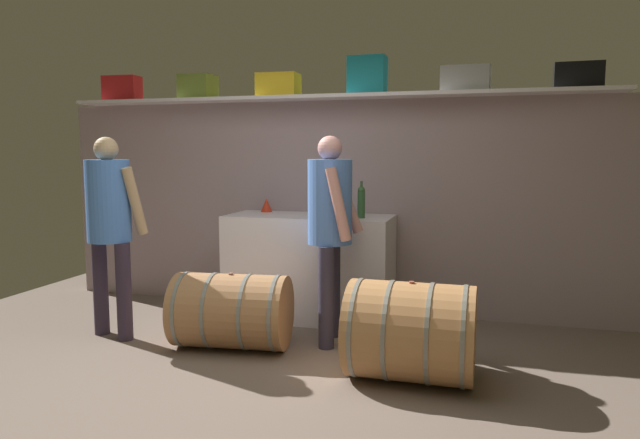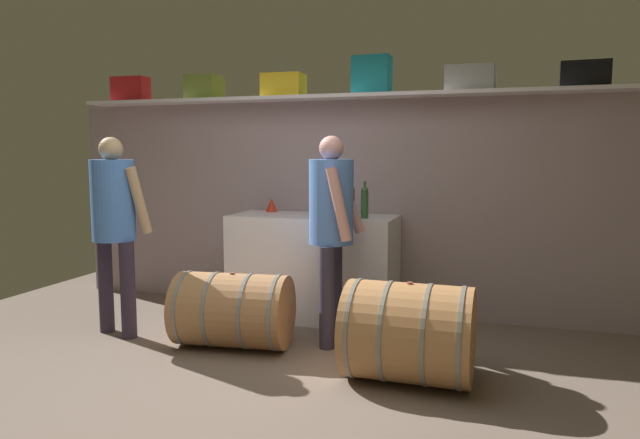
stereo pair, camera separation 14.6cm
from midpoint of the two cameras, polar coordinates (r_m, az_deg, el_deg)
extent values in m
cube|color=#69594E|center=(4.22, -4.18, -14.41)|extent=(6.65, 7.58, 0.02)
cube|color=gray|center=(5.51, 2.15, 1.31)|extent=(5.45, 0.10, 1.98)
cube|color=silver|center=(5.37, 1.76, 11.92)|extent=(5.02, 0.40, 0.03)
cube|color=red|center=(6.30, -17.49, 12.11)|extent=(0.36, 0.21, 0.25)
cube|color=olive|center=(5.86, -10.59, 12.65)|extent=(0.32, 0.27, 0.23)
cube|color=yellow|center=(5.52, -2.83, 13.04)|extent=(0.38, 0.28, 0.21)
cube|color=#137785|center=(5.29, 5.94, 13.95)|extent=(0.34, 0.21, 0.33)
cube|color=gray|center=(5.17, 15.43, 13.24)|extent=(0.42, 0.29, 0.21)
cube|color=black|center=(5.21, 25.38, 12.75)|extent=(0.38, 0.27, 0.20)
cube|color=white|center=(5.26, 0.15, -4.68)|extent=(1.48, 0.62, 0.94)
cylinder|color=#2C562C|center=(4.97, 5.25, 1.44)|extent=(0.07, 0.07, 0.23)
sphere|color=#2C562C|center=(4.96, 5.27, 2.88)|extent=(0.06, 0.06, 0.06)
cylinder|color=#2C562C|center=(4.96, 5.27, 3.38)|extent=(0.02, 0.02, 0.07)
cylinder|color=#B9BCB9|center=(4.96, 1.28, 1.29)|extent=(0.07, 0.07, 0.20)
sphere|color=#B9BCB9|center=(4.95, 1.28, 2.58)|extent=(0.06, 0.06, 0.06)
cylinder|color=#B9BCB9|center=(4.94, 1.28, 3.07)|extent=(0.02, 0.02, 0.07)
cylinder|color=brown|center=(4.95, 3.89, 1.48)|extent=(0.07, 0.07, 0.24)
sphere|color=brown|center=(4.94, 3.90, 3.01)|extent=(0.06, 0.06, 0.06)
cylinder|color=brown|center=(4.93, 3.91, 3.59)|extent=(0.03, 0.03, 0.08)
cylinder|color=white|center=(5.22, 3.44, 0.46)|extent=(0.06, 0.06, 0.00)
cylinder|color=white|center=(5.22, 3.44, 0.79)|extent=(0.01, 0.01, 0.06)
sphere|color=white|center=(5.21, 3.44, 1.44)|extent=(0.08, 0.08, 0.08)
sphere|color=maroon|center=(5.21, 3.44, 1.30)|extent=(0.05, 0.05, 0.05)
cone|color=red|center=(5.52, -4.05, 1.44)|extent=(0.11, 0.11, 0.13)
cylinder|color=#A97444|center=(3.91, 9.82, -10.91)|extent=(0.83, 0.66, 0.65)
cylinder|color=slate|center=(3.97, 4.83, -10.55)|extent=(0.04, 0.66, 0.66)
cylinder|color=slate|center=(3.93, 7.90, -10.78)|extent=(0.04, 0.66, 0.66)
cylinder|color=slate|center=(3.89, 11.76, -11.03)|extent=(0.04, 0.66, 0.66)
cylinder|color=slate|center=(3.88, 14.95, -11.20)|extent=(0.04, 0.66, 0.66)
cylinder|color=#98473B|center=(3.82, 9.92, -6.18)|extent=(0.04, 0.04, 0.01)
cylinder|color=#A47248|center=(4.56, -7.66, -8.83)|extent=(0.93, 0.66, 0.57)
cylinder|color=slate|center=(4.69, -11.92, -8.49)|extent=(0.09, 0.58, 0.58)
cylinder|color=slate|center=(4.61, -9.31, -8.70)|extent=(0.09, 0.58, 0.58)
cylinder|color=slate|center=(4.52, -5.97, -8.95)|extent=(0.09, 0.58, 0.58)
cylinder|color=slate|center=(4.46, -3.17, -9.14)|extent=(0.09, 0.58, 0.58)
cylinder|color=brown|center=(4.49, -7.72, -5.26)|extent=(0.04, 0.04, 0.01)
cylinder|color=#322738|center=(4.93, -17.58, -6.65)|extent=(0.12, 0.12, 0.79)
cylinder|color=#322738|center=(5.16, -19.59, -6.14)|extent=(0.12, 0.12, 0.79)
cylinder|color=#487ED6|center=(4.94, -18.92, 1.81)|extent=(0.34, 0.34, 0.65)
sphere|color=tan|center=(4.92, -19.10, 6.59)|extent=(0.19, 0.19, 0.19)
cylinder|color=tan|center=(4.84, -16.59, 1.79)|extent=(0.14, 0.24, 0.55)
cylinder|color=tan|center=(5.15, -19.35, 1.97)|extent=(0.13, 0.20, 0.56)
cylinder|color=#2F2B3F|center=(4.46, 1.64, -7.71)|extent=(0.12, 0.12, 0.79)
cylinder|color=#2F2B3F|center=(4.74, 2.36, -6.85)|extent=(0.12, 0.12, 0.79)
cylinder|color=#4F7CD0|center=(4.48, 2.05, 1.75)|extent=(0.34, 0.34, 0.66)
sphere|color=tan|center=(4.47, 2.07, 7.04)|extent=(0.19, 0.19, 0.19)
cylinder|color=tan|center=(4.27, 2.85, 1.50)|extent=(0.21, 0.10, 0.56)
cylinder|color=tan|center=(4.66, 3.72, 1.92)|extent=(0.28, 0.11, 0.54)
camera|label=1|loc=(0.07, -89.00, 0.12)|focal=32.50mm
camera|label=2|loc=(0.07, 91.00, -0.12)|focal=32.50mm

